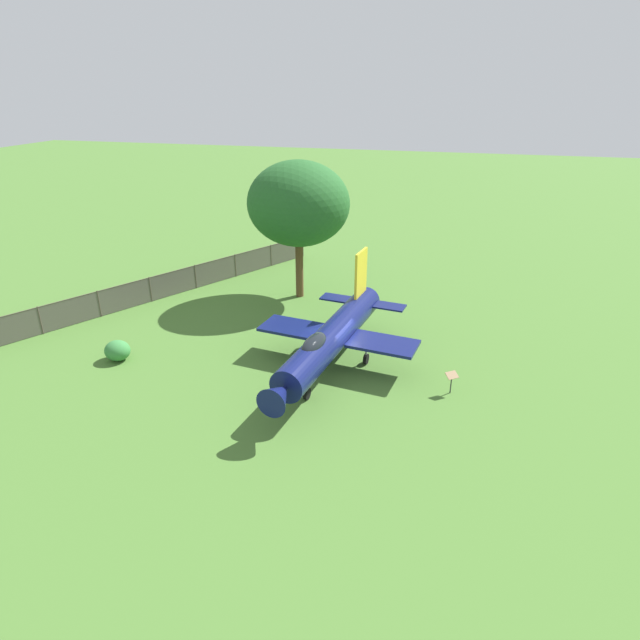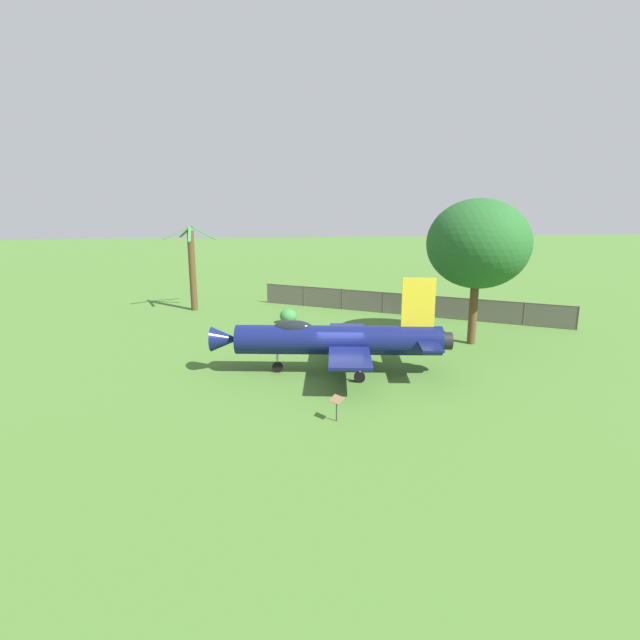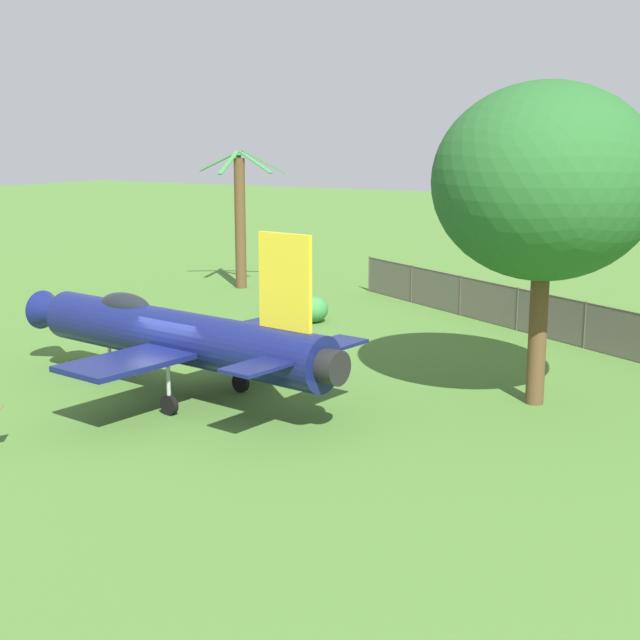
{
  "view_description": "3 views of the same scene",
  "coord_description": "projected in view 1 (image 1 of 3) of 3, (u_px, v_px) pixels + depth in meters",
  "views": [
    {
      "loc": [
        5.97,
        -24.96,
        14.31
      ],
      "look_at": [
        -0.87,
        0.56,
        2.51
      ],
      "focal_mm": 30.16,
      "sensor_mm": 36.0,
      "label": 1
    },
    {
      "loc": [
        26.87,
        -3.99,
        9.62
      ],
      "look_at": [
        -1.36,
        -0.87,
        2.75
      ],
      "focal_mm": 28.58,
      "sensor_mm": 36.0,
      "label": 2
    },
    {
      "loc": [
        21.08,
        17.37,
        8.02
      ],
      "look_at": [
        -1.94,
        3.91,
        2.5
      ],
      "focal_mm": 50.3,
      "sensor_mm": 36.0,
      "label": 3
    }
  ],
  "objects": [
    {
      "name": "display_jet",
      "position": [
        331.0,
        338.0,
        28.16
      ],
      "size": [
        8.96,
        13.37,
        5.41
      ],
      "rotation": [
        0.0,
        0.0,
        4.57
      ],
      "color": "#111951",
      "rests_on": "ground_plane"
    },
    {
      "name": "info_plaque",
      "position": [
        452.0,
        378.0,
        26.56
      ],
      "size": [
        0.72,
        0.68,
        1.14
      ],
      "color": "#333333",
      "rests_on": "ground_plane"
    },
    {
      "name": "shade_tree",
      "position": [
        298.0,
        204.0,
        36.31
      ],
      "size": [
        7.02,
        6.52,
        9.58
      ],
      "color": "brown",
      "rests_on": "ground_plane"
    },
    {
      "name": "shrub_near_fence",
      "position": [
        117.0,
        351.0,
        29.87
      ],
      "size": [
        1.42,
        1.31,
        1.15
      ],
      "color": "#387F3D",
      "rests_on": "ground_plane"
    },
    {
      "name": "ground_plane",
      "position": [
        333.0,
        368.0,
        29.26
      ],
      "size": [
        200.0,
        200.0,
        0.0
      ],
      "primitive_type": "plane",
      "color": "#47722D"
    },
    {
      "name": "perimeter_fence",
      "position": [
        174.0,
        282.0,
        38.85
      ],
      "size": [
        12.82,
        22.8,
        1.83
      ],
      "rotation": [
        0.0,
        0.0,
        10.48
      ],
      "color": "#4C4238",
      "rests_on": "ground_plane"
    }
  ]
}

